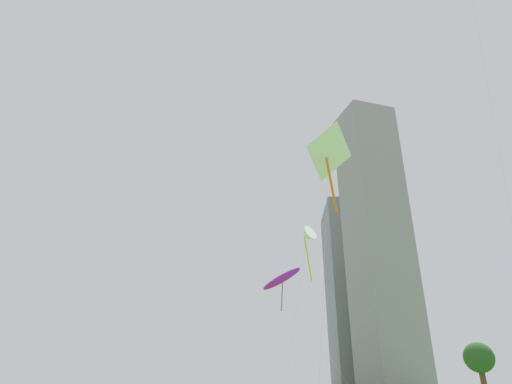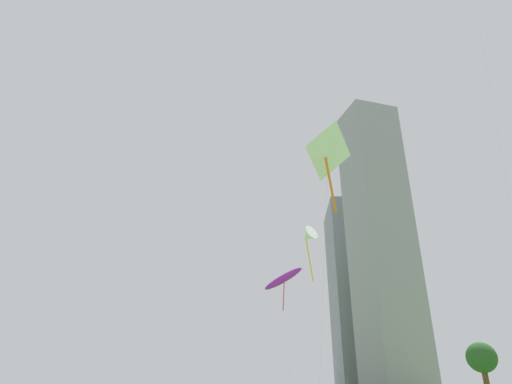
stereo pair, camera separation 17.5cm
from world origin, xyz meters
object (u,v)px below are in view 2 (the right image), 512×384
object	(u,v)px
distant_highrise_1	(380,237)
kite_flying_2	(283,279)
kite_flying_4	(308,236)
kite_flying_6	(328,156)
distant_highrise_0	(365,294)
park_tree_1	(482,359)

from	to	relation	value
distant_highrise_1	kite_flying_2	bearing A→B (deg)	-129.11
kite_flying_2	distant_highrise_1	bearing A→B (deg)	60.18
kite_flying_4	kite_flying_6	world-z (taller)	kite_flying_4
kite_flying_4	distant_highrise_1	distance (m)	98.80
kite_flying_2	kite_flying_6	world-z (taller)	kite_flying_2
kite_flying_6	distant_highrise_1	world-z (taller)	distant_highrise_1
kite_flying_2	distant_highrise_0	world-z (taller)	distant_highrise_0
park_tree_1	kite_flying_6	bearing A→B (deg)	-131.83
kite_flying_6	distant_highrise_0	xyz separation A→B (m)	(51.03, 128.63, 20.09)
kite_flying_4	distant_highrise_0	bearing A→B (deg)	66.87
park_tree_1	distant_highrise_0	distance (m)	114.29
kite_flying_4	kite_flying_6	distance (m)	17.23
kite_flying_6	distant_highrise_1	xyz separation A→B (m)	(46.63, 100.56, 31.45)
kite_flying_2	distant_highrise_0	distance (m)	117.76
kite_flying_6	distant_highrise_1	bearing A→B (deg)	65.12
kite_flying_4	distant_highrise_0	xyz separation A→B (m)	(47.77, 111.83, 18.05)
kite_flying_2	kite_flying_4	world-z (taller)	kite_flying_4
kite_flying_4	park_tree_1	size ratio (longest dim) A/B	2.44
kite_flying_2	kite_flying_6	xyz separation A→B (m)	(-2.35, -23.31, 0.03)
kite_flying_6	park_tree_1	xyz separation A→B (m)	(19.75, 22.07, -6.92)
kite_flying_2	distant_highrise_0	xyz separation A→B (m)	(48.68, 105.32, 20.12)
kite_flying_2	kite_flying_6	distance (m)	23.43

